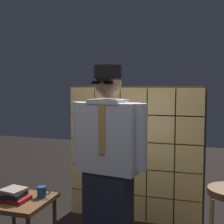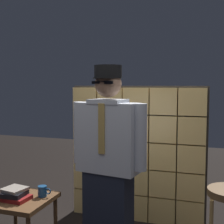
% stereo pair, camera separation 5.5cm
% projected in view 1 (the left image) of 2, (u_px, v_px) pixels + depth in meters
% --- Properties ---
extents(glass_block_wall, '(1.57, 0.10, 1.57)m').
position_uv_depth(glass_block_wall, '(134.00, 154.00, 3.59)').
color(glass_block_wall, '#F2C672').
rests_on(glass_block_wall, ground).
extents(standing_person, '(0.69, 0.33, 1.73)m').
position_uv_depth(standing_person, '(108.00, 163.00, 2.64)').
color(standing_person, '#1E2333').
rests_on(standing_person, ground).
extents(side_table, '(0.52, 0.52, 0.57)m').
position_uv_depth(side_table, '(20.00, 207.00, 2.73)').
color(side_table, brown).
rests_on(side_table, ground).
extents(book_stack, '(0.25, 0.22, 0.10)m').
position_uv_depth(book_stack, '(14.00, 195.00, 2.68)').
color(book_stack, maroon).
rests_on(book_stack, side_table).
extents(coffee_mug, '(0.13, 0.08, 0.09)m').
position_uv_depth(coffee_mug, '(42.00, 192.00, 2.77)').
color(coffee_mug, navy).
rests_on(coffee_mug, side_table).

